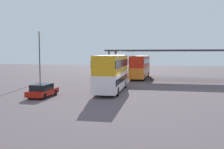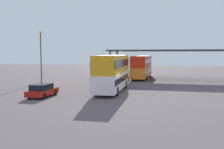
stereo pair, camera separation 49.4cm
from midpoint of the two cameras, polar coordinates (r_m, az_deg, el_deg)
The scene contains 7 objects.
ground_plane at distance 27.04m, azimuth 0.26°, elevation -4.74°, with size 140.00×140.00×0.00m, color #5B4D51.
double_decker_main at distance 29.67m, azimuth -0.47°, elevation 0.63°, with size 2.95×10.36×4.24m.
parked_hatchback at distance 27.01m, azimuth -15.88°, elevation -3.48°, with size 1.80×3.99×1.35m.
double_decker_near_canopy at distance 44.25m, azimuth 1.07°, elevation 1.83°, with size 3.50×11.45×4.03m.
double_decker_mid_row at distance 46.00m, azimuth 6.07°, elevation 1.91°, with size 2.57×11.60×4.01m.
depot_canopy at distance 43.99m, azimuth 12.87°, elevation 5.07°, with size 21.58×7.06×5.09m.
lamppost_tall at distance 41.04m, azimuth -16.35°, elevation 5.33°, with size 0.44×0.44×7.99m.
Camera 1 is at (5.48, -26.10, 4.44)m, focal length 40.63 mm.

